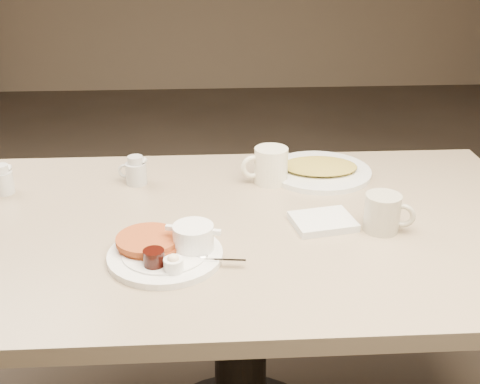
{
  "coord_description": "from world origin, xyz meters",
  "views": [
    {
      "loc": [
        -0.08,
        -1.3,
        1.43
      ],
      "look_at": [
        0.0,
        0.02,
        0.82
      ],
      "focal_mm": 45.48,
      "sensor_mm": 36.0,
      "label": 1
    }
  ],
  "objects": [
    {
      "name": "creamer_right",
      "position": [
        -0.27,
        0.24,
        0.79
      ],
      "size": [
        0.09,
        0.07,
        0.08
      ],
      "color": "#B9B9B5",
      "rests_on": "diner_table"
    },
    {
      "name": "napkin",
      "position": [
        0.2,
        -0.03,
        0.76
      ],
      "size": [
        0.16,
        0.14,
        0.02
      ],
      "color": "silver",
      "rests_on": "diner_table"
    },
    {
      "name": "coffee_mug_far",
      "position": [
        0.09,
        0.23,
        0.8
      ],
      "size": [
        0.14,
        0.1,
        0.1
      ],
      "color": "white",
      "rests_on": "diner_table"
    },
    {
      "name": "creamer_left",
      "position": [
        -0.62,
        0.2,
        0.79
      ],
      "size": [
        0.08,
        0.06,
        0.08
      ],
      "color": "silver",
      "rests_on": "diner_table"
    },
    {
      "name": "diner_table",
      "position": [
        0.0,
        0.0,
        0.58
      ],
      "size": [
        1.5,
        0.9,
        0.75
      ],
      "color": "tan",
      "rests_on": "ground"
    },
    {
      "name": "hash_plate",
      "position": [
        0.24,
        0.28,
        0.76
      ],
      "size": [
        0.32,
        0.32,
        0.04
      ],
      "color": "white",
      "rests_on": "diner_table"
    },
    {
      "name": "coffee_mug_near",
      "position": [
        0.33,
        -0.06,
        0.8
      ],
      "size": [
        0.13,
        0.11,
        0.09
      ],
      "color": "#B9B39D",
      "rests_on": "diner_table"
    },
    {
      "name": "main_plate",
      "position": [
        -0.17,
        -0.16,
        0.77
      ],
      "size": [
        0.32,
        0.3,
        0.07
      ],
      "color": "white",
      "rests_on": "diner_table"
    }
  ]
}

